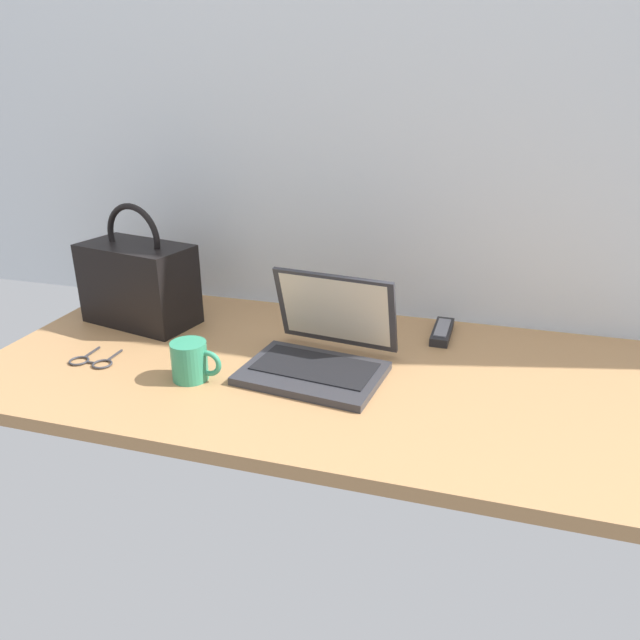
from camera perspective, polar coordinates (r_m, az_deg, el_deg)
The scene contains 6 objects.
desk at distance 1.39m, azimuth 0.15°, elevation -5.18°, with size 1.60×0.76×0.03m.
laptop at distance 1.36m, azimuth 0.06°, elevation -2.96°, with size 0.34×0.32×0.21m.
coffee_mug at distance 1.34m, azimuth -12.42°, elevation -3.86°, with size 0.12×0.08×0.09m.
remote_control_near at distance 1.58m, azimuth 11.76°, elevation -1.10°, with size 0.05×0.16×0.02m.
eyeglasses at distance 1.50m, azimuth -21.26°, elevation -3.79°, with size 0.11×0.11×0.01m.
handbag at distance 1.68m, azimuth -17.16°, elevation 3.54°, with size 0.33×0.22×0.33m.
Camera 1 is at (0.34, -1.19, 0.65)m, focal length 33.01 mm.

